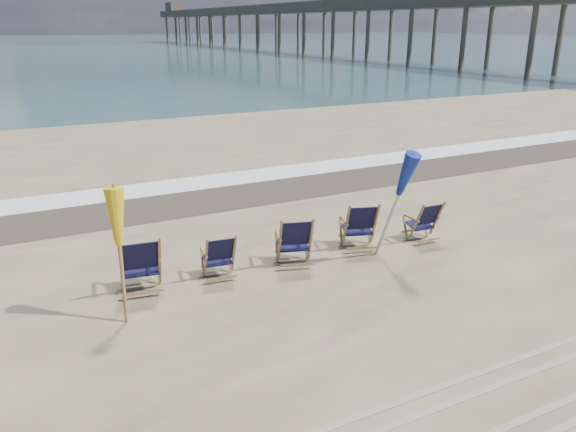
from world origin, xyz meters
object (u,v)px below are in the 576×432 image
object	(u,v)px
beach_chair_1	(234,255)
beach_chair_3	(375,225)
beach_chair_0	(160,263)
beach_chair_2	(311,241)
beach_chair_4	(437,220)
fishing_pier	(295,21)
umbrella_yellow	(117,225)
umbrella_blue	(395,172)

from	to	relation	value
beach_chair_1	beach_chair_3	size ratio (longest dim) A/B	0.85
beach_chair_0	beach_chair_2	world-z (taller)	beach_chair_0
beach_chair_2	beach_chair_4	bearing A→B (deg)	-163.72
beach_chair_1	beach_chair_3	world-z (taller)	beach_chair_3
beach_chair_3	fishing_pier	size ratio (longest dim) A/B	0.01
beach_chair_3	beach_chair_2	bearing A→B (deg)	23.60
beach_chair_3	fishing_pier	world-z (taller)	fishing_pier
beach_chair_4	beach_chair_0	bearing A→B (deg)	0.42
beach_chair_2	beach_chair_3	xyz separation A→B (m)	(1.53, 0.13, 0.01)
umbrella_yellow	beach_chair_0	bearing A→B (deg)	41.88
beach_chair_0	beach_chair_4	bearing A→B (deg)	-174.98
beach_chair_3	beach_chair_4	world-z (taller)	beach_chair_3
beach_chair_1	umbrella_yellow	xyz separation A→B (m)	(-2.03, -0.61, 1.09)
beach_chair_2	umbrella_blue	world-z (taller)	umbrella_blue
beach_chair_2	umbrella_yellow	xyz separation A→B (m)	(-3.48, -0.44, 1.02)
beach_chair_1	umbrella_blue	distance (m)	3.27
beach_chair_1	umbrella_blue	xyz separation A→B (m)	(2.94, -0.60, 1.29)
beach_chair_3	umbrella_blue	bearing A→B (deg)	104.63
fishing_pier	beach_chair_0	bearing A→B (deg)	-119.35
umbrella_yellow	umbrella_blue	bearing A→B (deg)	0.13
beach_chair_0	fishing_pier	distance (m)	82.74
umbrella_blue	fishing_pier	distance (m)	81.27
beach_chair_2	fishing_pier	xyz separation A→B (m)	(37.75, 72.24, 4.14)
beach_chair_1	fishing_pier	size ratio (longest dim) A/B	0.01
beach_chair_2	fishing_pier	distance (m)	81.61
umbrella_blue	beach_chair_2	bearing A→B (deg)	163.94
beach_chair_0	beach_chair_4	distance (m)	5.72
beach_chair_1	umbrella_yellow	world-z (taller)	umbrella_yellow
umbrella_blue	fishing_pier	size ratio (longest dim) A/B	0.02
beach_chair_1	beach_chair_2	xyz separation A→B (m)	(1.45, -0.17, 0.07)
beach_chair_0	umbrella_yellow	distance (m)	1.40
beach_chair_0	umbrella_yellow	world-z (taller)	umbrella_yellow
beach_chair_2	beach_chair_4	size ratio (longest dim) A/B	1.12
beach_chair_0	beach_chair_2	xyz separation A→B (m)	(2.75, -0.21, -0.02)
beach_chair_2	beach_chair_3	size ratio (longest dim) A/B	0.99
beach_chair_1	beach_chair_4	xyz separation A→B (m)	(4.42, -0.22, 0.01)
beach_chair_3	umbrella_blue	distance (m)	1.34
beach_chair_4	umbrella_yellow	world-z (taller)	umbrella_yellow
beach_chair_1	umbrella_blue	bearing A→B (deg)	175.50
beach_chair_0	fishing_pier	xyz separation A→B (m)	(40.50, 72.03, 4.11)
beach_chair_3	umbrella_blue	world-z (taller)	umbrella_blue
beach_chair_1	beach_chair_4	world-z (taller)	beach_chair_4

